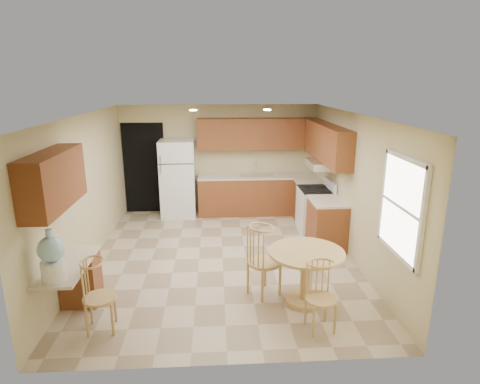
{
  "coord_description": "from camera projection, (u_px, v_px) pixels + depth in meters",
  "views": [
    {
      "loc": [
        -0.1,
        -6.49,
        3.04
      ],
      "look_at": [
        0.33,
        0.3,
        1.12
      ],
      "focal_mm": 30.0,
      "sensor_mm": 36.0,
      "label": 1
    }
  ],
  "objects": [
    {
      "name": "upper_cab_left",
      "position": [
        53.0,
        180.0,
        4.9
      ],
      "size": [
        0.33,
        1.4,
        0.7
      ],
      "primitive_type": "cube",
      "color": "brown",
      "rests_on": "wall_left"
    },
    {
      "name": "dining_table",
      "position": [
        306.0,
        269.0,
        5.55
      ],
      "size": [
        1.05,
        1.05,
        0.77
      ],
      "rotation": [
        0.0,
        0.0,
        0.11
      ],
      "color": "tan",
      "rests_on": "floor"
    },
    {
      "name": "can_light_a",
      "position": [
        193.0,
        110.0,
        7.52
      ],
      "size": [
        0.14,
        0.14,
        0.02
      ],
      "primitive_type": "cylinder",
      "color": "white",
      "rests_on": "ceiling"
    },
    {
      "name": "can_light_b",
      "position": [
        267.0,
        110.0,
        7.6
      ],
      "size": [
        0.14,
        0.14,
        0.02
      ],
      "primitive_type": "cylinder",
      "color": "white",
      "rests_on": "ceiling"
    },
    {
      "name": "ceiling",
      "position": [
        221.0,
        115.0,
        6.39
      ],
      "size": [
        4.5,
        5.5,
        0.02
      ],
      "primitive_type": "cube",
      "color": "white",
      "rests_on": "wall_back"
    },
    {
      "name": "range_hood",
      "position": [
        321.0,
        164.0,
        7.94
      ],
      "size": [
        0.5,
        0.76,
        0.14
      ],
      "primitive_type": "cube",
      "color": "silver",
      "rests_on": "upper_cab_right"
    },
    {
      "name": "chair_table_a",
      "position": [
        265.0,
        257.0,
        5.63
      ],
      "size": [
        0.46,
        0.59,
        1.05
      ],
      "rotation": [
        0.0,
        0.0,
        -0.99
      ],
      "color": "tan",
      "rests_on": "floor"
    },
    {
      "name": "counter_right_a",
      "position": [
        310.0,
        182.0,
        8.73
      ],
      "size": [
        0.63,
        0.59,
        0.04
      ],
      "primitive_type": "cube",
      "color": "beige",
      "rests_on": "base_cab_right_a"
    },
    {
      "name": "sink",
      "position": [
        257.0,
        175.0,
        9.23
      ],
      "size": [
        0.78,
        0.44,
        0.01
      ],
      "primitive_type": "cube",
      "color": "silver",
      "rests_on": "counter_back"
    },
    {
      "name": "floor",
      "position": [
        223.0,
        258.0,
        7.07
      ],
      "size": [
        5.5,
        5.5,
        0.0
      ],
      "primitive_type": "plane",
      "color": "tan",
      "rests_on": "ground"
    },
    {
      "name": "refrigerator",
      "position": [
        178.0,
        179.0,
        9.08
      ],
      "size": [
        0.77,
        0.75,
        1.75
      ],
      "color": "white",
      "rests_on": "floor"
    },
    {
      "name": "wall_left",
      "position": [
        85.0,
        192.0,
        6.59
      ],
      "size": [
        0.02,
        5.5,
        2.5
      ],
      "primitive_type": "cube",
      "color": "#C6B685",
      "rests_on": "floor"
    },
    {
      "name": "counter_back",
      "position": [
        258.0,
        176.0,
        9.23
      ],
      "size": [
        2.75,
        0.63,
        0.04
      ],
      "primitive_type": "cube",
      "color": "beige",
      "rests_on": "base_cab_back"
    },
    {
      "name": "base_cab_back",
      "position": [
        258.0,
        195.0,
        9.36
      ],
      "size": [
        2.75,
        0.6,
        0.87
      ],
      "primitive_type": "cube",
      "color": "brown",
      "rests_on": "floor"
    },
    {
      "name": "doorway",
      "position": [
        144.0,
        168.0,
        9.31
      ],
      "size": [
        0.9,
        0.02,
        2.1
      ],
      "primitive_type": "cube",
      "color": "black",
      "rests_on": "floor"
    },
    {
      "name": "base_cab_right_b",
      "position": [
        327.0,
        225.0,
        7.45
      ],
      "size": [
        0.6,
        0.8,
        0.87
      ],
      "primitive_type": "cube",
      "color": "brown",
      "rests_on": "floor"
    },
    {
      "name": "base_cab_right_a",
      "position": [
        309.0,
        202.0,
        8.85
      ],
      "size": [
        0.6,
        0.59,
        0.87
      ],
      "primitive_type": "cube",
      "color": "brown",
      "rests_on": "floor"
    },
    {
      "name": "desk_top",
      "position": [
        68.0,
        266.0,
        5.11
      ],
      "size": [
        0.5,
        1.2,
        0.04
      ],
      "primitive_type": "cube",
      "color": "beige",
      "rests_on": "desk_pedestal"
    },
    {
      "name": "wall_right",
      "position": [
        353.0,
        188.0,
        6.86
      ],
      "size": [
        0.02,
        5.5,
        2.5
      ],
      "primitive_type": "cube",
      "color": "#C6B685",
      "rests_on": "floor"
    },
    {
      "name": "desk_pedestal",
      "position": [
        81.0,
        279.0,
        5.58
      ],
      "size": [
        0.48,
        0.42,
        0.72
      ],
      "primitive_type": "cube",
      "color": "brown",
      "rests_on": "floor"
    },
    {
      "name": "wall_front",
      "position": [
        227.0,
        261.0,
        4.09
      ],
      "size": [
        4.5,
        0.02,
        2.5
      ],
      "primitive_type": "cube",
      "color": "#C6B685",
      "rests_on": "floor"
    },
    {
      "name": "water_crock",
      "position": [
        52.0,
        258.0,
        4.62
      ],
      "size": [
        0.31,
        0.31,
        0.63
      ],
      "color": "white",
      "rests_on": "desk_top"
    },
    {
      "name": "chair_table_b",
      "position": [
        323.0,
        294.0,
        4.84
      ],
      "size": [
        0.39,
        0.39,
        0.88
      ],
      "rotation": [
        0.0,
        0.0,
        3.28
      ],
      "color": "tan",
      "rests_on": "floor"
    },
    {
      "name": "wall_back",
      "position": [
        220.0,
        159.0,
        9.37
      ],
      "size": [
        4.5,
        0.02,
        2.5
      ],
      "primitive_type": "cube",
      "color": "#C6B685",
      "rests_on": "floor"
    },
    {
      "name": "stove",
      "position": [
        315.0,
        210.0,
        8.19
      ],
      "size": [
        0.65,
        0.76,
        1.09
      ],
      "color": "white",
      "rests_on": "floor"
    },
    {
      "name": "upper_cab_back",
      "position": [
        258.0,
        134.0,
        9.1
      ],
      "size": [
        2.75,
        0.33,
        0.7
      ],
      "primitive_type": "cube",
      "color": "brown",
      "rests_on": "wall_back"
    },
    {
      "name": "counter_right_b",
      "position": [
        328.0,
        201.0,
        7.33
      ],
      "size": [
        0.63,
        0.8,
        0.04
      ],
      "primitive_type": "cube",
      "color": "beige",
      "rests_on": "base_cab_right_b"
    },
    {
      "name": "upper_cab_right",
      "position": [
        326.0,
        142.0,
        7.85
      ],
      "size": [
        0.33,
        2.42,
        0.7
      ],
      "primitive_type": "cube",
      "color": "brown",
      "rests_on": "wall_right"
    },
    {
      "name": "chair_desk",
      "position": [
        97.0,
        293.0,
        4.82
      ],
      "size": [
        0.41,
        0.53,
        0.93
      ],
      "rotation": [
        0.0,
        0.0,
        -1.45
      ],
      "color": "tan",
      "rests_on": "floor"
    },
    {
      "name": "window",
      "position": [
        402.0,
        207.0,
        5.02
      ],
      "size": [
        0.06,
        1.12,
        1.3
      ],
      "color": "white",
      "rests_on": "wall_right"
    }
  ]
}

